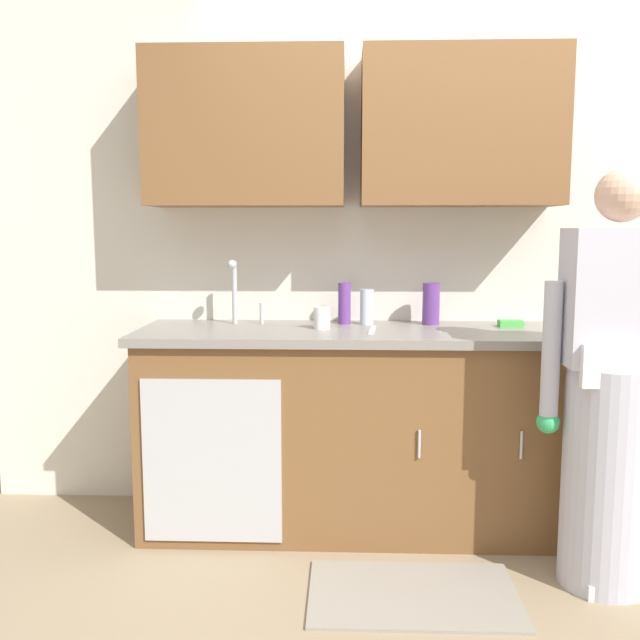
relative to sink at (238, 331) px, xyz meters
The scene contains 13 objects.
ground_plane 1.59m from the sink, 33.32° to the right, with size 9.00×9.00×0.00m, color #998466.
kitchen_wall_with_uppers 1.12m from the sink, 17.07° to the left, with size 4.80×0.44×2.70m.
counter_cabinet 0.71m from the sink, ahead, with size 1.90×0.62×0.90m.
countertop 0.53m from the sink, ahead, with size 1.96×0.66×0.04m, color gray.
sink is the anchor object (origin of this frame).
person_at_sink 1.62m from the sink, 19.22° to the right, with size 0.55×0.34×1.62m.
floor_mat 1.36m from the sink, 40.78° to the right, with size 0.80×0.50×0.01m, color gray.
bottle_dish_liquid 0.93m from the sink, ahead, with size 0.08×0.08×0.20m, color #66388C.
bottle_cleaner_spray 0.62m from the sink, 13.04° to the left, with size 0.07×0.07×0.17m, color silver.
bottle_water_tall 0.53m from the sink, 18.18° to the left, with size 0.06×0.06×0.20m, color #66388C.
cup_by_sink 0.39m from the sink, ahead, with size 0.08×0.08×0.10m, color white.
knife_on_counter 0.62m from the sink, ahead, with size 0.24×0.02×0.01m, color silver.
sponge 1.27m from the sink, ahead, with size 0.11×0.07×0.03m, color #4CBF4C.
Camera 1 is at (-0.58, -2.47, 1.40)m, focal length 39.08 mm.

